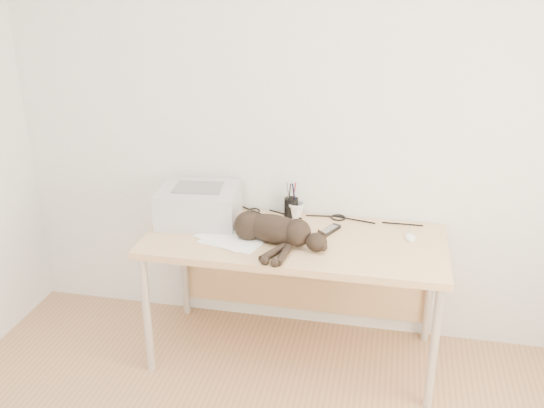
% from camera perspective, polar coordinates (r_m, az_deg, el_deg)
% --- Properties ---
extents(wall_back, '(3.50, 0.00, 3.50)m').
position_cam_1_polar(wall_back, '(3.39, 3.34, 7.95)').
color(wall_back, white).
rests_on(wall_back, floor).
extents(desk, '(1.60, 0.70, 0.74)m').
position_cam_1_polar(desk, '(3.38, 2.38, -4.64)').
color(desk, tan).
rests_on(desk, floor).
extents(printer, '(0.47, 0.41, 0.21)m').
position_cam_1_polar(printer, '(3.44, -6.87, -0.03)').
color(printer, '#A1A1A5').
rests_on(printer, desk).
extents(papers, '(0.41, 0.35, 0.01)m').
position_cam_1_polar(papers, '(3.24, -3.82, -3.26)').
color(papers, white).
rests_on(papers, desk).
extents(cat, '(0.69, 0.42, 0.16)m').
position_cam_1_polar(cat, '(3.17, -0.14, -2.47)').
color(cat, black).
rests_on(cat, desk).
extents(mug, '(0.12, 0.12, 0.09)m').
position_cam_1_polar(mug, '(3.49, 2.28, -0.57)').
color(mug, white).
rests_on(mug, desk).
extents(pen_cup, '(0.08, 0.08, 0.20)m').
position_cam_1_polar(pen_cup, '(3.50, 1.81, -0.28)').
color(pen_cup, black).
rests_on(pen_cup, desk).
extents(remote_grey, '(0.13, 0.18, 0.02)m').
position_cam_1_polar(remote_grey, '(3.42, -1.88, -1.63)').
color(remote_grey, slate).
rests_on(remote_grey, desk).
extents(remote_black, '(0.12, 0.18, 0.02)m').
position_cam_1_polar(remote_black, '(3.32, 5.40, -2.51)').
color(remote_black, black).
rests_on(remote_black, desk).
extents(mouse, '(0.07, 0.11, 0.03)m').
position_cam_1_polar(mouse, '(3.31, 12.89, -2.91)').
color(mouse, white).
rests_on(mouse, desk).
extents(cable_tangle, '(1.36, 0.09, 0.01)m').
position_cam_1_polar(cable_tangle, '(3.52, 3.02, -1.02)').
color(cable_tangle, black).
rests_on(cable_tangle, desk).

